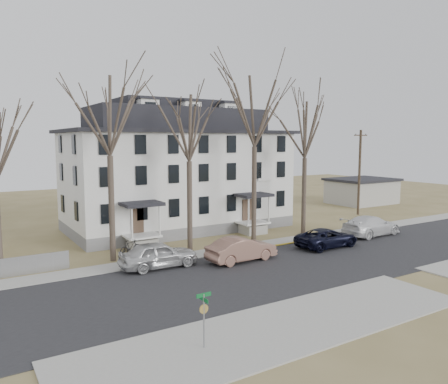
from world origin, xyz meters
TOP-DOWN VIEW (x-y plane):
  - ground at (0.00, 0.00)m, footprint 120.00×120.00m
  - main_road at (0.00, 2.00)m, footprint 120.00×10.00m
  - far_sidewalk at (0.00, 8.00)m, footprint 120.00×2.00m
  - near_sidewalk_left at (-8.00, -5.00)m, footprint 20.00×5.00m
  - yellow_curb at (5.00, 7.10)m, footprint 14.00×0.25m
  - boarding_house at (-2.00, 17.95)m, footprint 20.80×12.36m
  - distant_building at (26.00, 20.00)m, footprint 8.50×6.50m
  - tree_far_left at (-11.00, 9.80)m, footprint 8.40×8.40m
  - tree_mid_left at (-5.00, 9.80)m, footprint 7.80×7.80m
  - tree_center at (1.00, 9.80)m, footprint 9.00×9.00m
  - tree_mid_right at (6.50, 9.80)m, footprint 7.80×7.80m
  - utility_pole_far at (18.50, 14.00)m, footprint 2.00×0.28m
  - car_silver at (-9.02, 6.47)m, footprint 5.18×2.23m
  - car_tan at (-3.52, 4.94)m, footprint 5.14×2.01m
  - car_navy at (4.38, 4.75)m, footprint 5.29×2.49m
  - car_white at (10.75, 5.79)m, footprint 6.08×2.73m
  - bicycle_left at (-7.67, 11.42)m, footprint 1.72×0.96m
  - bicycle_right at (-9.47, 10.55)m, footprint 1.89×0.99m
  - street_sign at (-11.97, -4.87)m, footprint 0.66×0.66m

SIDE VIEW (x-z plane):
  - ground at x=0.00m, z-range 0.00..0.00m
  - main_road at x=0.00m, z-range -0.02..0.02m
  - far_sidewalk at x=0.00m, z-range -0.04..0.04m
  - near_sidewalk_left at x=-8.00m, z-range -0.04..0.04m
  - yellow_curb at x=5.00m, z-range -0.03..0.03m
  - bicycle_left at x=-7.67m, z-range 0.00..0.86m
  - bicycle_right at x=-9.47m, z-range 0.00..1.10m
  - car_navy at x=4.38m, z-range 0.00..1.46m
  - car_tan at x=-3.52m, z-range 0.00..1.67m
  - car_white at x=10.75m, z-range 0.00..1.73m
  - car_silver at x=-9.02m, z-range 0.00..1.74m
  - street_sign at x=-11.97m, z-range 0.41..2.73m
  - distant_building at x=26.00m, z-range 0.00..3.35m
  - utility_pole_far at x=18.50m, z-range 0.15..9.65m
  - boarding_house at x=-2.00m, z-range -0.65..11.40m
  - tree_mid_left at x=-5.00m, z-range 3.23..15.97m
  - tree_mid_right at x=6.50m, z-range 3.23..15.97m
  - tree_far_left at x=-11.00m, z-range 3.48..17.20m
  - tree_center at x=1.00m, z-range 3.73..18.43m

